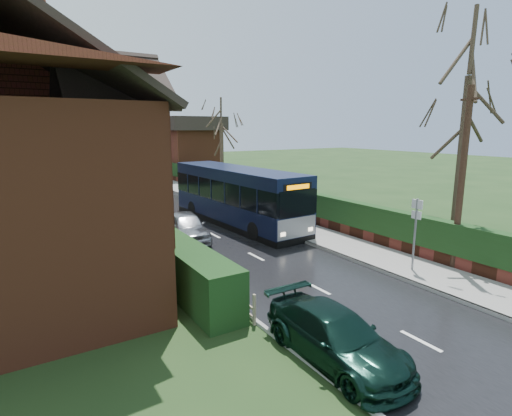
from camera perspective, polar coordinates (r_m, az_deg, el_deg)
ground at (r=15.42m, az=3.97°, el=-9.01°), size 140.00×140.00×0.00m
road at (r=23.91m, az=-10.14°, el=-1.73°), size 6.00×100.00×0.02m
pavement at (r=25.71m, az=-1.32°, el=-0.49°), size 2.50×100.00×0.14m
kerb_right at (r=25.14m, az=-3.68°, el=-0.78°), size 0.12×100.00×0.14m
kerb_left at (r=23.00m, az=-17.22°, el=-2.49°), size 0.12×100.00×0.10m
front_hedge at (r=17.91m, az=-15.89°, el=-3.82°), size 1.20×16.00×1.60m
picket_fence at (r=18.21m, az=-13.56°, el=-4.59°), size 0.10×16.00×0.90m
right_wall_hedge at (r=26.34m, az=1.58°, el=1.90°), size 0.60×50.00×1.80m
brick_house at (r=16.51m, az=-32.78°, el=6.15°), size 9.30×14.60×10.30m
bus at (r=22.39m, az=-2.76°, el=1.64°), size 2.97×10.58×3.18m
car_silver at (r=19.60m, az=-9.94°, el=-2.60°), size 2.08×4.17×1.36m
car_green at (r=9.95m, az=11.27°, el=-17.52°), size 1.72×4.11×1.19m
car_distant at (r=54.79m, az=-22.10°, el=5.57°), size 2.56×3.75×1.17m
bus_stop_sign at (r=15.79m, az=21.84°, el=-2.23°), size 0.08×0.43×2.84m
telegraph_pole at (r=16.62m, az=27.33°, el=3.57°), size 0.35×0.86×6.85m
tree_right_near at (r=18.71m, az=28.39°, el=17.83°), size 4.89×4.89×10.56m
tree_right_far at (r=32.04m, az=-4.99°, el=12.61°), size 4.20×4.20×8.11m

